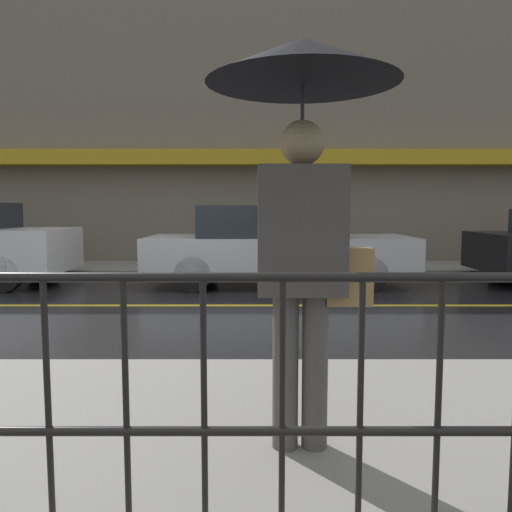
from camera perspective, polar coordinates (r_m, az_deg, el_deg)
ground_plane at (r=7.40m, az=-9.08°, el=-5.61°), size 80.00×80.00×0.00m
sidewalk_near at (r=3.35m, az=-21.80°, el=-18.68°), size 28.00×2.63×0.13m
sidewalk_far at (r=11.33m, az=-5.81°, el=-1.37°), size 28.00×2.00×0.13m
lane_marking at (r=7.40m, az=-9.08°, el=-5.58°), size 25.20×0.12×0.01m
building_storefront at (r=12.49m, az=-5.40°, el=13.68°), size 28.00×0.85×6.47m
pedestrian at (r=2.62m, az=5.66°, el=13.17°), size 0.99×0.99×2.13m
car_silver at (r=9.16m, az=2.53°, el=1.26°), size 4.79×1.78×1.46m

